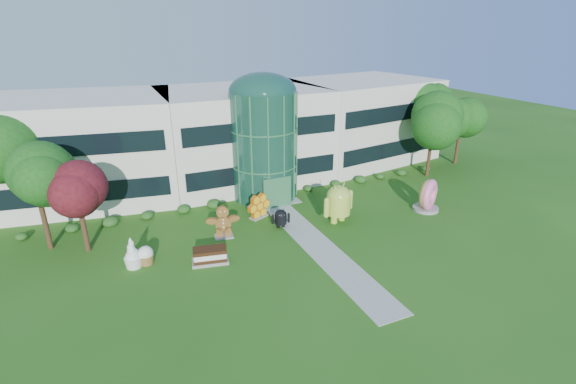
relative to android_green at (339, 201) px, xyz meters
name	(u,v)px	position (x,y,z in m)	size (l,w,h in m)	color
ground	(326,254)	(-3.46, -4.24, -1.84)	(140.00, 140.00, 0.00)	#215114
building	(243,134)	(-3.46, 13.76, 2.81)	(46.00, 15.00, 9.30)	beige
atrium	(264,146)	(-3.46, 7.76, 3.06)	(6.00, 6.00, 9.80)	#194738
walkway	(313,241)	(-3.46, -2.24, -1.82)	(2.40, 20.00, 0.04)	#9E9E93
tree_red	(81,213)	(-18.96, 3.26, 1.16)	(4.00, 4.00, 6.00)	#3F0C14
trees_backdrop	(260,150)	(-3.46, 8.76, 2.36)	(52.00, 8.00, 8.40)	#124812
android_green	(339,201)	(0.00, 0.00, 0.00)	(3.25, 2.17, 3.68)	#ABC53F
android_black	(281,217)	(-4.76, 0.93, -0.94)	(1.58, 1.06, 1.80)	black
donut	(427,195)	(8.25, -1.22, -0.40)	(2.78, 1.34, 2.89)	#E15595
gingerbread	(223,222)	(-9.42, 1.23, -0.53)	(2.84, 1.09, 2.62)	brown
ice_cream_sandwich	(210,256)	(-11.31, -2.02, -1.29)	(2.46, 1.23, 1.10)	black
honeycomb	(259,207)	(-5.69, 3.42, -0.89)	(2.42, 0.86, 1.90)	yellow
froyo	(132,253)	(-16.15, -0.42, -0.75)	(1.28, 1.28, 2.19)	white
cupcake	(146,255)	(-15.32, -0.36, -1.18)	(1.11, 1.11, 1.33)	white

